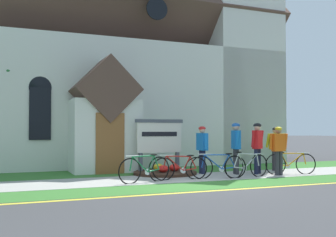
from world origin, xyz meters
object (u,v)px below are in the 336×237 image
Objects in this scene: roadside_conifer at (240,73)px; yard_deciduous_tree at (7,79)px; cyclist_in_blue_jersey at (257,144)px; cyclist_in_green_jersey at (279,147)px; bicycle_white at (247,165)px; bicycle_green at (219,166)px; bicycle_blue at (291,163)px; cyclist_in_white_jersey at (236,144)px; bicycle_red at (145,169)px; bicycle_silver at (180,168)px; cyclist_in_yellow_jersey at (202,146)px; church_sign at (159,138)px; cyclist_in_red_jersey at (275,145)px.

roadside_conifer is 1.40× the size of yard_deciduous_tree.
cyclist_in_blue_jersey is 0.74m from cyclist_in_green_jersey.
bicycle_white is at bearing -174.72° from cyclist_in_green_jersey.
bicycle_green is 0.33× the size of yard_deciduous_tree.
roadside_conifer is (4.06, 7.48, 3.61)m from cyclist_in_blue_jersey.
cyclist_in_blue_jersey reaches higher than bicycle_blue.
cyclist_in_green_jersey is (0.42, -0.60, -0.09)m from cyclist_in_blue_jersey.
bicycle_red is at bearing -166.64° from cyclist_in_white_jersey.
roadside_conifer reaches higher than bicycle_silver.
yard_deciduous_tree is at bearing 139.28° from cyclist_in_yellow_jersey.
bicycle_white is 10.49m from roadside_conifer.
bicycle_green is 1.03× the size of bicycle_silver.
bicycle_green is at bearing 179.57° from cyclist_in_green_jersey.
cyclist_in_white_jersey is (3.56, 0.85, 0.65)m from bicycle_red.
roadside_conifer reaches higher than cyclist_in_green_jersey.
church_sign is 2.77m from bicycle_red.
bicycle_white is 2.60m from cyclist_in_red_jersey.
roadside_conifer is (3.09, 8.00, 4.28)m from bicycle_blue.
bicycle_white is 1.46m from cyclist_in_green_jersey.
cyclist_in_green_jersey is at bearing 5.28° from bicycle_white.
cyclist_in_white_jersey is 1.08× the size of cyclist_in_green_jersey.
cyclist_in_blue_jersey is (2.99, -1.63, -0.19)m from church_sign.
cyclist_in_green_jersey is at bearing -33.89° from cyclist_in_white_jersey.
bicycle_white is (0.93, -0.14, 0.01)m from bicycle_green.
yard_deciduous_tree is at bearing 132.61° from bicycle_green.
bicycle_red is 0.99× the size of bicycle_silver.
bicycle_silver is at bearing -165.80° from cyclist_in_red_jersey.
bicycle_red is at bearing -178.10° from bicycle_green.
cyclist_in_yellow_jersey reaches higher than cyclist_in_red_jersey.
bicycle_blue is at bearing 1.04° from bicycle_green.
cyclist_in_white_jersey is (1.10, 0.76, 0.66)m from bicycle_green.
cyclist_in_green_jersey is at bearing -172.87° from bicycle_blue.
bicycle_green is 1.01× the size of cyclist_in_blue_jersey.
cyclist_in_red_jersey is 11.00m from yard_deciduous_tree.
cyclist_in_yellow_jersey is at bearing -36.32° from church_sign.
cyclist_in_red_jersey is at bearing -112.44° from roadside_conifer.
yard_deciduous_tree is (-8.38, 6.66, 2.65)m from cyclist_in_green_jersey.
roadside_conifer is (4.97, 8.20, 4.27)m from bicycle_white.
church_sign reaches higher than cyclist_in_white_jersey.
cyclist_in_yellow_jersey is (2.55, 1.39, 0.57)m from bicycle_red.
church_sign is at bearing 60.10° from bicycle_red.
bicycle_silver is 1.06× the size of cyclist_in_green_jersey.
bicycle_white is at bearing -48.62° from church_sign.
cyclist_in_yellow_jersey is at bearing -130.71° from roadside_conifer.
cyclist_in_green_jersey reaches higher than bicycle_blue.
cyclist_in_green_jersey is at bearing -31.27° from cyclist_in_yellow_jersey.
bicycle_red is at bearing -119.90° from church_sign.
cyclist_in_red_jersey is 0.31× the size of yard_deciduous_tree.
cyclist_in_white_jersey is at bearing -167.08° from cyclist_in_red_jersey.
yard_deciduous_tree reaches higher than cyclist_in_blue_jersey.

